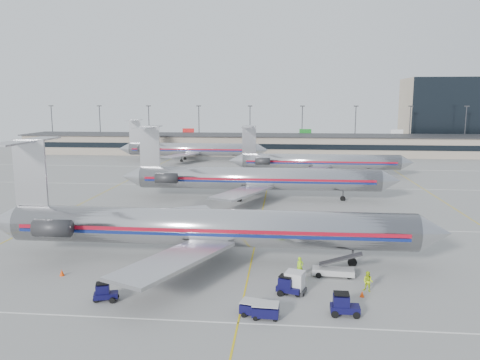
# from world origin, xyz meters

# --- Properties ---
(ground) EXTENTS (260.00, 260.00, 0.00)m
(ground) POSITION_xyz_m (0.00, 0.00, 0.00)
(ground) COLOR gray
(ground) RESTS_ON ground
(apron_markings) EXTENTS (160.00, 0.15, 0.02)m
(apron_markings) POSITION_xyz_m (0.00, 10.00, 0.01)
(apron_markings) COLOR silver
(apron_markings) RESTS_ON ground
(terminal) EXTENTS (162.00, 17.00, 6.25)m
(terminal) POSITION_xyz_m (0.00, 97.97, 3.16)
(terminal) COLOR gray
(terminal) RESTS_ON ground
(light_mast_row) EXTENTS (163.60, 0.40, 15.28)m
(light_mast_row) POSITION_xyz_m (0.00, 112.00, 8.58)
(light_mast_row) COLOR #38383D
(light_mast_row) RESTS_ON ground
(distant_building) EXTENTS (30.00, 20.00, 25.00)m
(distant_building) POSITION_xyz_m (62.00, 128.00, 12.50)
(distant_building) COLOR tan
(distant_building) RESTS_ON ground
(jet_foreground) EXTENTS (48.94, 28.82, 12.81)m
(jet_foreground) POSITION_xyz_m (-5.29, -4.32, 3.72)
(jet_foreground) COLOR #B9B9BE
(jet_foreground) RESTS_ON ground
(jet_second_row) EXTENTS (47.91, 28.21, 12.54)m
(jet_second_row) POSITION_xyz_m (-2.12, 27.88, 3.64)
(jet_second_row) COLOR #B9B9BE
(jet_second_row) RESTS_ON ground
(jet_third_row) EXTENTS (41.35, 25.43, 11.31)m
(jet_third_row) POSITION_xyz_m (10.40, 54.91, 3.28)
(jet_third_row) COLOR #B9B9BE
(jet_third_row) RESTS_ON ground
(jet_back_row) EXTENTS (42.67, 26.24, 11.67)m
(jet_back_row) POSITION_xyz_m (-23.46, 78.35, 3.39)
(jet_back_row) COLOR #B9B9BE
(jet_back_row) RESTS_ON ground
(tug_left) EXTENTS (2.16, 1.50, 1.60)m
(tug_left) POSITION_xyz_m (-11.62, -15.05, 0.73)
(tug_left) COLOR #0A0932
(tug_left) RESTS_ON ground
(tug_center) EXTENTS (2.33, 1.67, 1.71)m
(tug_center) POSITION_xyz_m (3.75, -12.24, 0.78)
(tug_center) COLOR #0A0932
(tug_center) RESTS_ON ground
(tug_right) EXTENTS (2.29, 1.22, 1.85)m
(tug_right) POSITION_xyz_m (8.09, -15.87, 0.84)
(tug_right) COLOR #0A0932
(tug_right) RESTS_ON ground
(cart_inner) EXTENTS (2.22, 1.77, 1.11)m
(cart_inner) POSITION_xyz_m (1.07, -16.44, 0.59)
(cart_inner) COLOR #0A0932
(cart_inner) RESTS_ON ground
(cart_outer) EXTENTS (2.11, 1.51, 1.16)m
(cart_outer) POSITION_xyz_m (2.04, -16.88, 0.62)
(cart_outer) COLOR #0A0932
(cart_outer) RESTS_ON ground
(uld_container) EXTENTS (2.23, 2.02, 1.95)m
(uld_container) POSITION_xyz_m (4.37, -11.86, 0.99)
(uld_container) COLOR #2D2D30
(uld_container) RESTS_ON ground
(belt_loader) EXTENTS (4.74, 1.74, 2.47)m
(belt_loader) POSITION_xyz_m (8.24, -7.50, 0.66)
(belt_loader) COLOR #A5A5A5
(belt_loader) RESTS_ON ground
(ramp_worker_near) EXTENTS (0.85, 0.73, 1.96)m
(ramp_worker_near) POSITION_xyz_m (4.94, -7.94, 0.98)
(ramp_worker_near) COLOR #9BDF15
(ramp_worker_near) RESTS_ON ground
(ramp_worker_far) EXTENTS (1.12, 1.05, 1.84)m
(ramp_worker_far) POSITION_xyz_m (10.82, -10.92, 0.92)
(ramp_worker_far) COLOR #B8D814
(ramp_worker_far) RESTS_ON ground
(cone_right) EXTENTS (0.50, 0.50, 0.54)m
(cone_right) POSITION_xyz_m (10.15, -12.13, 0.27)
(cone_right) COLOR #DB3C07
(cone_right) RESTS_ON ground
(cone_left) EXTENTS (0.61, 0.61, 0.64)m
(cone_left) POSITION_xyz_m (-17.92, -9.90, 0.32)
(cone_left) COLOR #DB3C07
(cone_left) RESTS_ON ground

